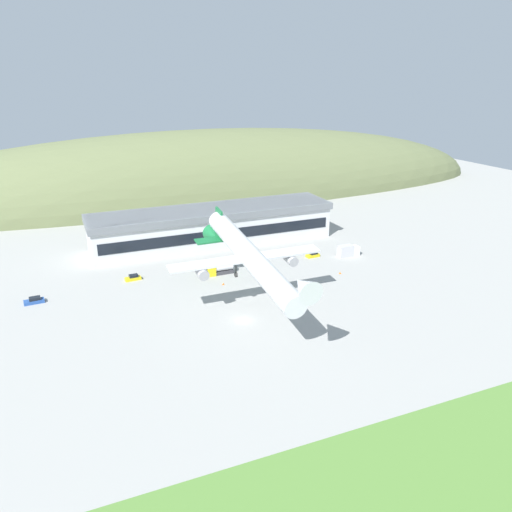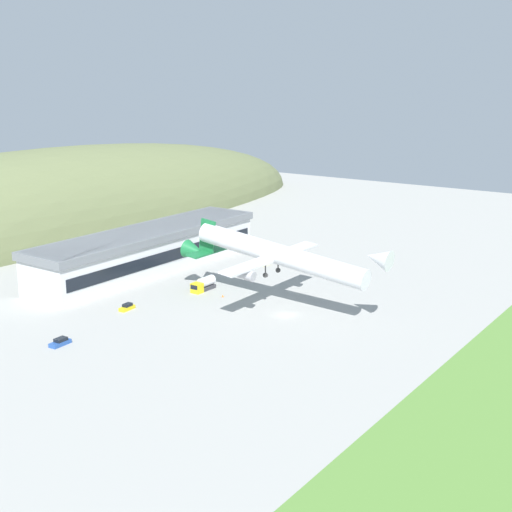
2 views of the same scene
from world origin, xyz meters
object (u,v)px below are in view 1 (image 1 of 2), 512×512
Objects in this scene: traffic_cone_0 at (340,273)px; service_car_0 at (34,301)px; cargo_airplane at (249,256)px; service_car_2 at (313,255)px; fuel_truck at (220,268)px; service_car_1 at (133,278)px; traffic_cone_1 at (223,284)px; box_truck at (348,251)px; terminal_building at (213,224)px.

service_car_0 is at bearing 171.03° from traffic_cone_0.
cargo_airplane is 93.94× the size of traffic_cone_0.
cargo_airplane is 39.41m from service_car_2.
service_car_1 is at bearing 168.11° from fuel_truck.
service_car_2 is 31.59m from traffic_cone_1.
traffic_cone_1 is at bearing -102.79° from fuel_truck.
traffic_cone_0 is 31.00m from traffic_cone_1.
service_car_0 is 7.74× the size of traffic_cone_0.
service_car_1 is 0.64× the size of box_truck.
box_truck is at bearing 8.41° from traffic_cone_1.
terminal_building is 43.30m from traffic_cone_0.
service_car_0 is 43.66m from traffic_cone_1.
traffic_cone_0 is at bearing 18.00° from cargo_airplane.
service_car_0 reaches higher than traffic_cone_1.
fuel_truck is at bearing -104.36° from terminal_building.
box_truck is at bearing 27.71° from cargo_airplane.
traffic_cone_0 is at bearing -130.60° from box_truck.
cargo_airplane is 7.52× the size of fuel_truck.
terminal_building is at bearing 75.99° from traffic_cone_1.
fuel_truck is at bearing 157.39° from traffic_cone_0.
service_car_1 is 50.34m from service_car_2.
service_car_1 reaches higher than traffic_cone_1.
cargo_airplane is 8.50× the size of box_truck.
box_truck reaches higher than service_car_0.
fuel_truck is (-28.61, -1.96, 0.91)m from service_car_2.
fuel_truck is at bearing -11.89° from service_car_1.
traffic_cone_1 is at bearing -8.87° from service_car_0.
service_car_2 is at bearing 91.49° from traffic_cone_0.
service_car_2 is at bearing -44.87° from terminal_building.
cargo_airplane is at bearing -25.74° from service_car_0.
service_car_1 is at bearing 177.04° from service_car_2.
traffic_cone_0 is (22.77, -36.33, -6.06)m from terminal_building.
traffic_cone_0 is (-9.26, -10.80, -1.27)m from box_truck.
terminal_building is at bearing 35.26° from service_car_1.
box_truck is (32.02, -25.53, -4.80)m from terminal_building.
cargo_airplane is 12.14× the size of service_car_0.
service_car_0 is at bearing 179.42° from box_truck.
traffic_cone_1 is (20.04, -11.72, -0.31)m from service_car_1.
service_car_2 is (29.26, 23.66, -11.71)m from cargo_airplane.
service_car_1 is (-27.87, -19.70, -5.76)m from terminal_building.
traffic_cone_0 is at bearing -18.18° from service_car_1.
box_truck is (83.00, -0.84, 0.96)m from service_car_0.
traffic_cone_0 is at bearing -8.97° from service_car_0.
cargo_airplane is at bearing -86.16° from traffic_cone_1.
terminal_building reaches higher than service_car_0.
terminal_building is at bearing 81.51° from cargo_airplane.
terminal_building is at bearing 141.43° from box_truck.
box_truck is at bearing -0.58° from service_car_0.
cargo_airplane reaches higher than fuel_truck.
traffic_cone_1 is (-0.98, 14.53, -12.03)m from cargo_airplane.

